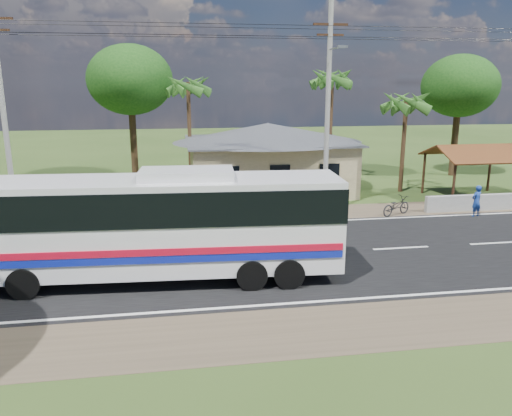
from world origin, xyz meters
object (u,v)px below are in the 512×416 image
(coach_bus, at_px, (158,218))
(person, at_px, (476,201))
(motorcycle, at_px, (396,206))
(waiting_shed, at_px, (475,154))

(coach_bus, bearing_deg, person, 24.49)
(coach_bus, relative_size, motorcycle, 6.69)
(waiting_shed, xyz_separation_m, coach_bus, (-18.65, -10.43, -0.42))
(waiting_shed, bearing_deg, motorcycle, -153.38)
(coach_bus, xyz_separation_m, person, (16.38, 6.34, -1.46))
(waiting_shed, relative_size, motorcycle, 2.65)
(waiting_shed, relative_size, person, 3.07)
(waiting_shed, bearing_deg, coach_bus, -150.79)
(coach_bus, xyz_separation_m, motorcycle, (12.29, 7.24, -1.79))
(waiting_shed, xyz_separation_m, person, (-2.27, -4.09, -1.88))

